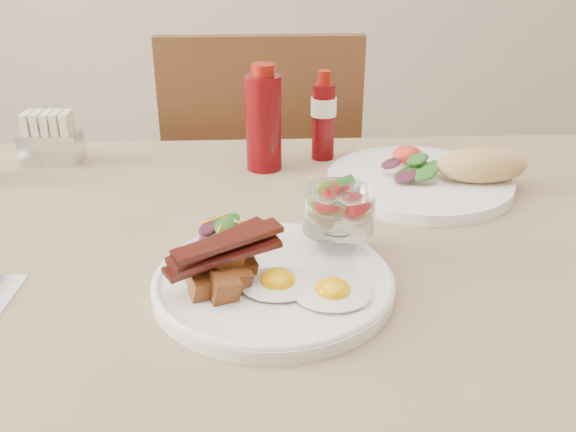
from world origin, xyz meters
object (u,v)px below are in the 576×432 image
object	(u,v)px
ketchup_bottle	(264,121)
fruit_cup	(338,210)
table	(267,304)
sugar_caddy	(51,141)
chair_far	(262,200)
main_plate	(273,284)
second_plate	(434,176)
hot_sauce_bottle	(323,117)

from	to	relation	value
ketchup_bottle	fruit_cup	bearing A→B (deg)	-74.92
table	ketchup_bottle	bearing A→B (deg)	89.57
table	sugar_caddy	size ratio (longest dim) A/B	13.11
chair_far	main_plate	world-z (taller)	chair_far
main_plate	ketchup_bottle	bearing A→B (deg)	90.57
main_plate	fruit_cup	world-z (taller)	fruit_cup
fruit_cup	sugar_caddy	world-z (taller)	fruit_cup
main_plate	chair_far	bearing A→B (deg)	90.45
sugar_caddy	chair_far	bearing A→B (deg)	44.49
ketchup_bottle	sugar_caddy	xyz separation A→B (m)	(-0.37, 0.04, -0.04)
fruit_cup	second_plate	distance (m)	0.29
main_plate	ketchup_bottle	distance (m)	0.40
table	sugar_caddy	xyz separation A→B (m)	(-0.37, 0.33, 0.13)
ketchup_bottle	sugar_caddy	world-z (taller)	ketchup_bottle
ketchup_bottle	hot_sauce_bottle	size ratio (longest dim) A/B	1.14
ketchup_bottle	hot_sauce_bottle	world-z (taller)	ketchup_bottle
hot_sauce_bottle	second_plate	bearing A→B (deg)	-41.58
main_plate	ketchup_bottle	size ratio (longest dim) A/B	1.57
second_plate	hot_sauce_bottle	distance (m)	0.22
chair_far	sugar_caddy	distance (m)	0.56
fruit_cup	ketchup_bottle	bearing A→B (deg)	105.08
ketchup_bottle	main_plate	bearing A→B (deg)	-89.43
fruit_cup	hot_sauce_bottle	xyz separation A→B (m)	(0.02, 0.36, 0.01)
hot_sauce_bottle	ketchup_bottle	bearing A→B (deg)	-156.75
table	fruit_cup	size ratio (longest dim) A/B	14.57
fruit_cup	ketchup_bottle	size ratio (longest dim) A/B	0.51
ketchup_bottle	sugar_caddy	size ratio (longest dim) A/B	1.76
second_plate	hot_sauce_bottle	world-z (taller)	hot_sauce_bottle
chair_far	ketchup_bottle	xyz separation A→B (m)	(0.00, -0.38, 0.31)
main_plate	sugar_caddy	xyz separation A→B (m)	(-0.37, 0.44, 0.03)
main_plate	sugar_caddy	world-z (taller)	sugar_caddy
table	main_plate	distance (m)	0.14
table	second_plate	world-z (taller)	second_plate
ketchup_bottle	sugar_caddy	distance (m)	0.37
chair_far	second_plate	distance (m)	0.60
fruit_cup	second_plate	xyz separation A→B (m)	(0.18, 0.22, -0.05)
second_plate	ketchup_bottle	world-z (taller)	ketchup_bottle
second_plate	ketchup_bottle	bearing A→B (deg)	159.60
main_plate	ketchup_bottle	xyz separation A→B (m)	(-0.00, 0.39, 0.08)
sugar_caddy	fruit_cup	bearing A→B (deg)	-36.38
fruit_cup	ketchup_bottle	world-z (taller)	ketchup_bottle
table	fruit_cup	distance (m)	0.18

